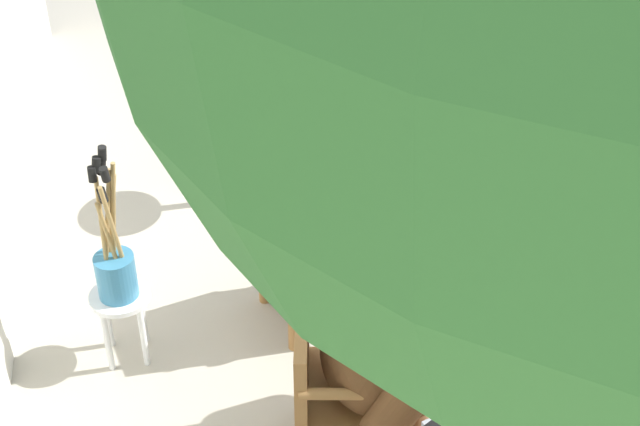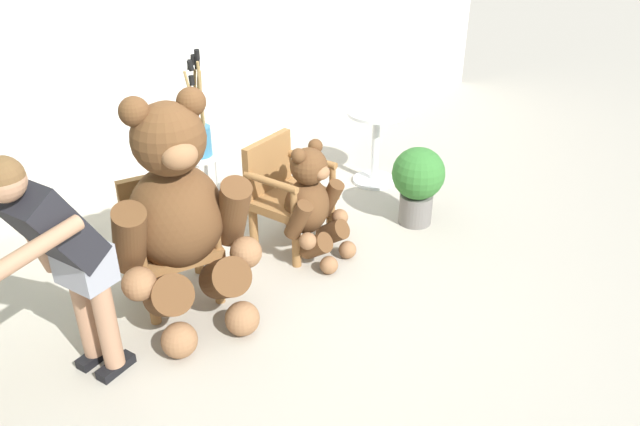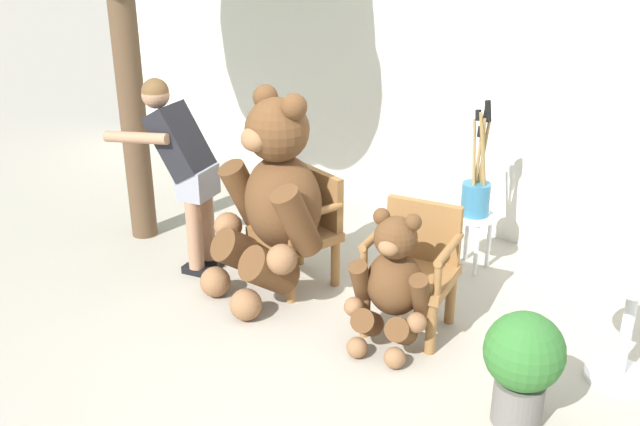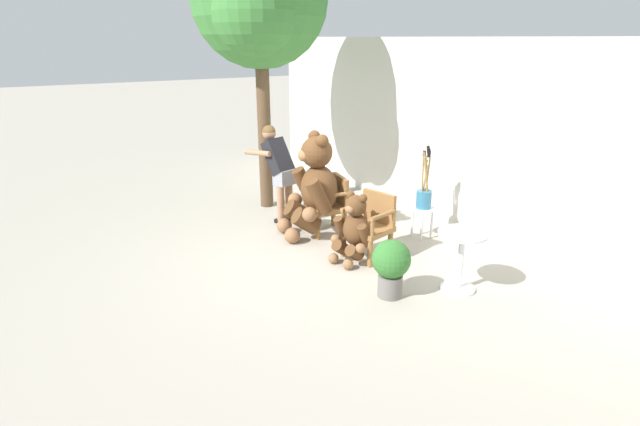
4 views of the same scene
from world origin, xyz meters
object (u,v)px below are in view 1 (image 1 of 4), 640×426
(teddy_bear_large, at_px, (392,338))
(teddy_bear_small, at_px, (348,249))
(wooden_chair_right, at_px, (300,257))
(wooden_chair_left, at_px, (336,384))
(white_stool, at_px, (122,308))
(potted_plant, at_px, (342,165))
(round_side_table, at_px, (224,148))
(brush_bucket, at_px, (115,264))

(teddy_bear_large, xyz_separation_m, teddy_bear_small, (1.07, -0.03, -0.29))
(wooden_chair_right, relative_size, teddy_bear_small, 0.92)
(wooden_chair_left, height_order, teddy_bear_large, teddy_bear_large)
(white_stool, distance_m, potted_plant, 1.90)
(wooden_chair_left, bearing_deg, white_stool, 49.47)
(wooden_chair_right, distance_m, round_side_table, 1.35)
(wooden_chair_right, distance_m, teddy_bear_small, 0.29)
(round_side_table, height_order, potted_plant, round_side_table)
(wooden_chair_left, bearing_deg, round_side_table, 7.49)
(potted_plant, bearing_deg, wooden_chair_right, 155.36)
(white_stool, height_order, potted_plant, potted_plant)
(teddy_bear_large, height_order, potted_plant, teddy_bear_large)
(white_stool, xyz_separation_m, round_side_table, (1.45, -0.73, 0.09))
(wooden_chair_left, xyz_separation_m, round_side_table, (2.34, 0.31, -0.01))
(wooden_chair_right, xyz_separation_m, round_side_table, (1.32, 0.31, -0.01))
(wooden_chair_right, bearing_deg, teddy_bear_large, -166.00)
(brush_bucket, bearing_deg, white_stool, 159.34)
(round_side_table, bearing_deg, wooden_chair_left, -172.51)
(teddy_bear_large, bearing_deg, potted_plant, -5.77)
(round_side_table, relative_size, potted_plant, 1.06)
(wooden_chair_right, bearing_deg, teddy_bear_small, -84.64)
(teddy_bear_small, height_order, potted_plant, teddy_bear_small)
(wooden_chair_left, height_order, teddy_bear_small, teddy_bear_small)
(wooden_chair_left, distance_m, round_side_table, 2.36)
(wooden_chair_right, bearing_deg, wooden_chair_left, 179.97)
(wooden_chair_right, xyz_separation_m, teddy_bear_large, (-1.05, -0.26, 0.29))
(wooden_chair_right, xyz_separation_m, white_stool, (-0.13, 1.04, -0.11))
(wooden_chair_left, bearing_deg, teddy_bear_large, -96.27)
(teddy_bear_small, xyz_separation_m, white_stool, (-0.16, 1.33, -0.10))
(wooden_chair_left, height_order, potted_plant, wooden_chair_left)
(wooden_chair_left, height_order, wooden_chair_right, same)
(teddy_bear_small, height_order, round_side_table, teddy_bear_small)
(white_stool, height_order, round_side_table, round_side_table)
(teddy_bear_large, height_order, round_side_table, teddy_bear_large)
(brush_bucket, xyz_separation_m, round_side_table, (1.44, -0.73, -0.22))
(teddy_bear_small, distance_m, round_side_table, 1.42)
(teddy_bear_large, height_order, brush_bucket, teddy_bear_large)
(round_side_table, bearing_deg, white_stool, 153.19)
(wooden_chair_left, height_order, round_side_table, wooden_chair_left)
(wooden_chair_left, height_order, brush_bucket, brush_bucket)
(wooden_chair_left, relative_size, round_side_table, 1.19)
(brush_bucket, height_order, round_side_table, brush_bucket)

